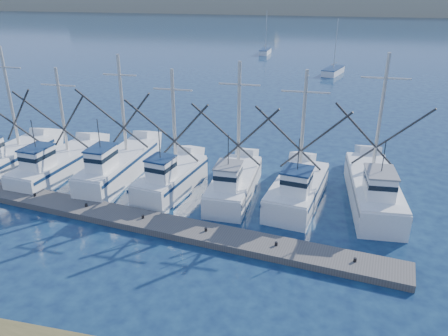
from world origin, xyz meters
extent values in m
plane|color=#0D1B39|center=(0.00, 0.00, 0.00)|extent=(500.00, 500.00, 0.00)
cube|color=#55514C|center=(-6.33, 5.23, 0.20)|extent=(29.58, 5.99, 0.39)
cube|color=tan|center=(0.00, 210.00, 5.00)|extent=(360.00, 60.00, 10.00)
cube|color=white|center=(-19.03, 10.25, 0.81)|extent=(2.81, 7.59, 1.62)
cylinder|color=#B7B2A8|center=(-19.03, 11.53, 5.31)|extent=(0.22, 0.22, 7.39)
cube|color=white|center=(-15.27, 10.66, 0.64)|extent=(3.27, 8.49, 1.28)
cube|color=white|center=(-15.27, 8.54, 2.03)|extent=(1.62, 2.15, 1.50)
cylinder|color=#B7B2A8|center=(-15.27, 12.08, 4.43)|extent=(0.22, 0.22, 6.29)
cube|color=white|center=(-10.50, 10.80, 0.82)|extent=(2.62, 8.66, 1.64)
cube|color=white|center=(-10.50, 8.60, 2.39)|extent=(1.39, 2.15, 1.50)
cylinder|color=#B7B2A8|center=(-10.50, 12.26, 5.13)|extent=(0.22, 0.22, 6.98)
cube|color=white|center=(-6.19, 9.77, 0.75)|extent=(3.44, 6.82, 1.50)
cube|color=white|center=(-6.19, 8.10, 2.25)|extent=(1.63, 1.80, 1.50)
cylinder|color=#B7B2A8|center=(-6.19, 10.88, 4.78)|extent=(0.22, 0.22, 6.56)
cube|color=white|center=(-1.92, 10.18, 0.68)|extent=(2.50, 7.36, 1.36)
cube|color=white|center=(-1.92, 8.30, 2.11)|extent=(1.42, 1.80, 1.50)
cylinder|color=#B7B2A8|center=(-1.92, 11.44, 4.99)|extent=(0.22, 0.22, 7.26)
cube|color=white|center=(2.22, 10.09, 0.74)|extent=(3.77, 7.49, 1.47)
cube|color=white|center=(2.22, 8.26, 2.22)|extent=(1.82, 1.97, 1.50)
cylinder|color=#B7B2A8|center=(2.22, 11.32, 4.89)|extent=(0.22, 0.22, 6.83)
cube|color=white|center=(6.91, 11.08, 0.80)|extent=(3.24, 9.28, 1.61)
cube|color=white|center=(6.91, 8.74, 2.36)|extent=(1.69, 2.32, 1.50)
cylinder|color=#B7B2A8|center=(6.91, 12.64, 5.44)|extent=(0.22, 0.22, 7.65)
cube|color=white|center=(4.34, 54.15, 0.45)|extent=(3.49, 6.08, 0.90)
cylinder|color=#B7B2A8|center=(4.34, 54.45, 4.50)|extent=(0.12, 0.12, 7.20)
cube|color=white|center=(-8.74, 71.98, 0.45)|extent=(1.77, 4.98, 0.90)
cylinder|color=#B7B2A8|center=(-8.74, 72.28, 4.50)|extent=(0.12, 0.12, 7.20)
camera|label=1|loc=(3.36, -15.39, 13.11)|focal=35.00mm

